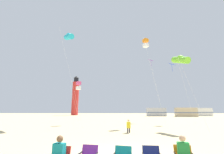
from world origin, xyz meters
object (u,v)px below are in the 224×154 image
object	(u,v)px
kite_diamond_blue	(173,66)
rv_van_tan	(186,112)
spectator_orange_chair	(184,154)
lighthouse_distant	(75,96)
rv_van_white	(202,112)
kite_flyer_standing	(129,126)
kite_box_orange	(146,43)
rv_van_silver	(156,112)
kite_tube_lime	(180,60)
kite_box_rainbow	(79,86)
kite_tube_cyan	(69,37)
kite_diamond_violet	(151,63)

from	to	relation	value
kite_diamond_blue	rv_van_tan	world-z (taller)	kite_diamond_blue
spectator_orange_chair	rv_van_tan	world-z (taller)	rv_van_tan
lighthouse_distant	rv_van_white	distance (m)	49.27
kite_diamond_blue	lighthouse_distant	bearing A→B (deg)	123.06
kite_flyer_standing	kite_diamond_blue	xyz separation A→B (m)	(7.65, 9.00, 7.98)
kite_box_orange	rv_van_tan	world-z (taller)	kite_box_orange
kite_diamond_blue	rv_van_silver	bearing A→B (deg)	81.48
kite_tube_lime	kite_box_rainbow	xyz separation A→B (m)	(-12.32, 5.51, -1.83)
spectator_orange_chair	kite_box_orange	bearing A→B (deg)	95.63
spectator_orange_chair	kite_tube_cyan	distance (m)	18.69
kite_diamond_violet	rv_van_tan	bearing A→B (deg)	56.51
kite_diamond_blue	kite_box_rainbow	world-z (taller)	kite_diamond_blue
rv_van_tan	rv_van_white	size ratio (longest dim) A/B	1.00
rv_van_silver	rv_van_tan	distance (m)	9.29
kite_diamond_violet	kite_tube_lime	distance (m)	11.55
kite_tube_cyan	rv_van_silver	bearing A→B (deg)	61.51
rv_van_white	rv_van_tan	bearing A→B (deg)	-144.96
kite_diamond_violet	kite_box_orange	xyz separation A→B (m)	(-2.37, -7.58, 0.32)
kite_flyer_standing	rv_van_white	bearing A→B (deg)	-120.74
kite_diamond_blue	kite_tube_cyan	xyz separation A→B (m)	(-14.91, -4.89, 2.77)
kite_flyer_standing	kite_box_rainbow	world-z (taller)	kite_box_rainbow
lighthouse_distant	kite_tube_lime	bearing A→B (deg)	-62.73
kite_flyer_standing	kite_diamond_violet	distance (m)	17.04
kite_tube_cyan	kite_box_orange	xyz separation A→B (m)	(10.18, 1.16, -0.56)
spectator_orange_chair	rv_van_white	bearing A→B (deg)	74.45
kite_diamond_blue	spectator_orange_chair	bearing A→B (deg)	-110.37
kite_tube_cyan	rv_van_tan	distance (m)	43.57
spectator_orange_chair	lighthouse_distant	bearing A→B (deg)	122.06
kite_flyer_standing	lighthouse_distant	size ratio (longest dim) A/B	0.07
kite_box_rainbow	rv_van_white	xyz separation A→B (m)	(35.71, 35.41, -3.98)
spectator_orange_chair	kite_box_rainbow	size ratio (longest dim) A/B	0.19
kite_box_orange	lighthouse_distant	world-z (taller)	lighthouse_distant
kite_tube_lime	lighthouse_distant	distance (m)	54.35
kite_diamond_blue	kite_tube_lime	size ratio (longest dim) A/B	1.16
kite_tube_cyan	rv_van_white	size ratio (longest dim) A/B	1.84
kite_tube_lime	kite_box_orange	xyz separation A→B (m)	(-2.89, 3.48, 3.59)
lighthouse_distant	rv_van_silver	world-z (taller)	lighthouse_distant
kite_box_orange	lighthouse_distant	size ratio (longest dim) A/B	0.68
kite_flyer_standing	kite_box_rainbow	bearing A→B (deg)	-44.63
kite_tube_lime	rv_van_white	xyz separation A→B (m)	(23.39, 40.92, -5.82)
kite_diamond_blue	kite_tube_cyan	distance (m)	15.94
kite_flyer_standing	rv_van_tan	bearing A→B (deg)	-116.18
spectator_orange_chair	kite_tube_cyan	xyz separation A→B (m)	(-8.34, 12.81, 10.75)
kite_box_rainbow	rv_van_silver	world-z (taller)	kite_box_rainbow
spectator_orange_chair	kite_tube_lime	world-z (taller)	kite_tube_lime
kite_tube_lime	rv_van_white	size ratio (longest dim) A/B	1.21
kite_diamond_violet	lighthouse_distant	size ratio (longest dim) A/B	0.67
kite_tube_lime	kite_tube_cyan	world-z (taller)	kite_tube_cyan
kite_diamond_blue	rv_van_silver	world-z (taller)	kite_diamond_blue
kite_box_orange	rv_van_tan	bearing A→B (deg)	60.07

